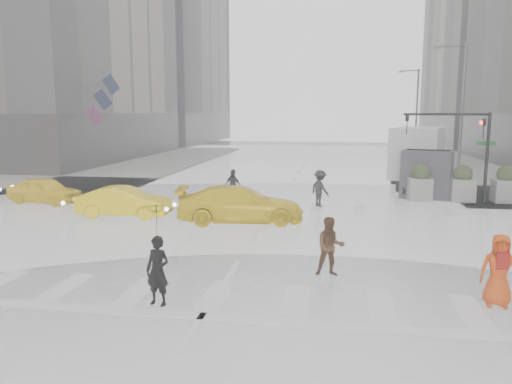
% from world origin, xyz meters
% --- Properties ---
extents(ground, '(120.00, 120.00, 0.00)m').
position_xyz_m(ground, '(0.00, 0.00, 0.00)').
color(ground, black).
rests_on(ground, ground).
extents(sidewalk_nw, '(35.00, 35.00, 0.15)m').
position_xyz_m(sidewalk_nw, '(-19.50, 17.50, 0.07)').
color(sidewalk_nw, slate).
rests_on(sidewalk_nw, ground).
extents(building_nw_far, '(26.05, 26.05, 44.00)m').
position_xyz_m(building_nw_far, '(-29.00, 56.00, 20.19)').
color(building_nw_far, slate).
rests_on(building_nw_far, ground).
extents(road_markings, '(18.00, 48.00, 0.01)m').
position_xyz_m(road_markings, '(0.00, 0.00, 0.01)').
color(road_markings, silver).
rests_on(road_markings, ground).
extents(traffic_signal_pole, '(4.45, 0.42, 4.50)m').
position_xyz_m(traffic_signal_pole, '(9.01, 8.01, 3.22)').
color(traffic_signal_pole, black).
rests_on(traffic_signal_pole, ground).
extents(street_lamp_near, '(2.15, 0.22, 9.00)m').
position_xyz_m(street_lamp_near, '(10.87, 18.00, 4.95)').
color(street_lamp_near, '#59595B').
rests_on(street_lamp_near, ground).
extents(street_lamp_far, '(2.15, 0.22, 9.00)m').
position_xyz_m(street_lamp_far, '(10.87, 38.00, 4.95)').
color(street_lamp_far, '#59595B').
rests_on(street_lamp_far, ground).
extents(planter_west, '(1.10, 1.10, 1.80)m').
position_xyz_m(planter_west, '(7.00, 8.20, 0.98)').
color(planter_west, slate).
rests_on(planter_west, ground).
extents(planter_mid, '(1.10, 1.10, 1.80)m').
position_xyz_m(planter_mid, '(9.00, 8.20, 0.98)').
color(planter_mid, slate).
rests_on(planter_mid, ground).
extents(planter_east, '(1.10, 1.10, 1.80)m').
position_xyz_m(planter_east, '(11.00, 8.20, 0.98)').
color(planter_east, slate).
rests_on(planter_east, ground).
extents(flag_cluster, '(2.87, 3.06, 4.69)m').
position_xyz_m(flag_cluster, '(-15.08, 18.50, 5.64)').
color(flag_cluster, '#59595B').
rests_on(flag_cluster, ground).
extents(pedestrian_black, '(1.16, 1.17, 2.43)m').
position_xyz_m(pedestrian_black, '(-1.18, -6.80, 1.61)').
color(pedestrian_black, black).
rests_on(pedestrian_black, ground).
extents(pedestrian_brown, '(0.89, 0.74, 1.66)m').
position_xyz_m(pedestrian_brown, '(2.76, -4.00, 0.83)').
color(pedestrian_brown, '#492D1A').
rests_on(pedestrian_brown, ground).
extents(pedestrian_orange, '(0.90, 0.65, 1.73)m').
position_xyz_m(pedestrian_orange, '(6.68, -5.57, 0.87)').
color(pedestrian_orange, '#CE420E').
rests_on(pedestrian_orange, ground).
extents(pedestrian_far_a, '(1.15, 1.00, 1.68)m').
position_xyz_m(pedestrian_far_a, '(-2.24, 6.70, 0.84)').
color(pedestrian_far_a, black).
rests_on(pedestrian_far_a, ground).
extents(pedestrian_far_b, '(1.23, 1.27, 1.77)m').
position_xyz_m(pedestrian_far_b, '(2.09, 6.31, 0.88)').
color(pedestrian_far_b, black).
rests_on(pedestrian_far_b, ground).
extents(taxi_front, '(4.04, 2.22, 1.30)m').
position_xyz_m(taxi_front, '(-11.42, 4.92, 0.65)').
color(taxi_front, yellow).
rests_on(taxi_front, ground).
extents(taxi_mid, '(4.06, 1.56, 1.32)m').
position_xyz_m(taxi_mid, '(-6.16, 2.50, 0.66)').
color(taxi_mid, yellow).
rests_on(taxi_mid, ground).
extents(taxi_rear, '(4.85, 2.84, 1.50)m').
position_xyz_m(taxi_rear, '(-1.01, 2.30, 0.75)').
color(taxi_rear, yellow).
rests_on(taxi_rear, ground).
extents(box_truck, '(2.56, 6.82, 3.62)m').
position_xyz_m(box_truck, '(7.50, 11.86, 1.93)').
color(box_truck, silver).
rests_on(box_truck, ground).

